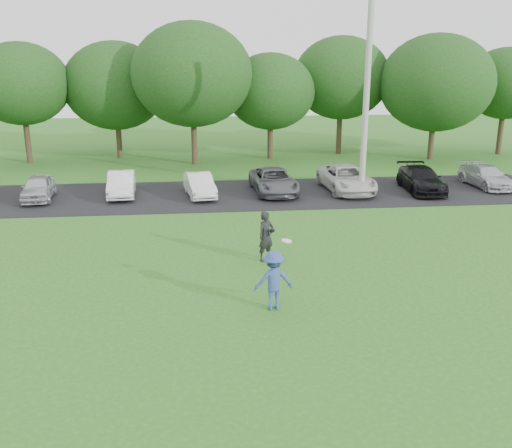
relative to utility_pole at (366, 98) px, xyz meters
The scene contains 7 objects.
ground 13.91m from the utility_pole, 117.12° to the right, with size 100.00×100.00×0.00m, color #28681D.
parking_lot 7.72m from the utility_pole, 167.22° to the left, with size 32.00×6.50×0.03m, color black.
utility_pole is the anchor object (origin of this frame).
frisbee_player 13.83m from the utility_pole, 116.33° to the right, with size 1.12×0.71×2.02m.
camera_bystander 10.62m from the utility_pole, 124.69° to the right, with size 0.74×0.69×1.71m.
parked_cars 6.06m from the utility_pole, 161.76° to the left, with size 27.96×4.85×1.26m.
tree_row 11.97m from the utility_pole, 111.84° to the left, with size 42.39×9.85×8.64m.
Camera 1 is at (-1.89, -14.41, 6.68)m, focal length 40.00 mm.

